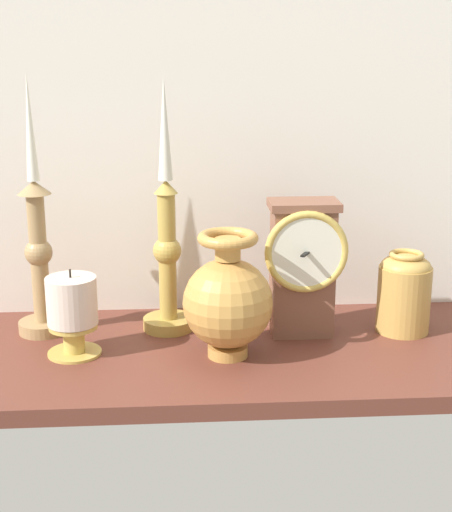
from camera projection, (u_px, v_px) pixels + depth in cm
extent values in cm
cube|color=brown|center=(200.00, 356.00, 111.99)|extent=(100.00, 36.00, 2.40)
cube|color=silver|center=(193.00, 112.00, 120.50)|extent=(120.00, 2.00, 65.00)
cube|color=brown|center=(302.00, 272.00, 114.94)|extent=(9.22, 5.88, 19.56)
cube|color=brown|center=(304.00, 205.00, 112.09)|extent=(10.33, 6.59, 1.20)
torus|color=gold|center=(307.00, 252.00, 110.62)|extent=(12.36, 1.12, 12.36)
cylinder|color=white|center=(307.00, 252.00, 110.52)|extent=(10.33, 0.40, 10.33)
cube|color=black|center=(307.00, 253.00, 110.24)|extent=(2.48, 3.71, 0.30)
cylinder|color=#A18053|center=(44.00, 326.00, 117.79)|extent=(7.55, 7.55, 1.80)
cylinder|color=#A18053|center=(39.00, 259.00, 114.82)|extent=(2.62, 2.62, 19.88)
sphere|color=#A18053|center=(39.00, 252.00, 114.55)|extent=(4.20, 4.20, 4.20)
cone|color=#A18053|center=(34.00, 187.00, 111.82)|extent=(4.98, 4.98, 2.00)
cone|color=white|center=(30.00, 126.00, 109.36)|extent=(1.83, 1.83, 15.94)
cylinder|color=#B19343|center=(169.00, 323.00, 119.04)|extent=(7.97, 7.97, 1.80)
cylinder|color=#B19343|center=(167.00, 257.00, 116.09)|extent=(2.72, 2.72, 19.74)
sphere|color=#B19343|center=(167.00, 251.00, 115.82)|extent=(4.36, 4.36, 4.36)
cone|color=#B19343|center=(166.00, 187.00, 113.11)|extent=(3.62, 3.62, 2.00)
cone|color=silver|center=(164.00, 128.00, 110.73)|extent=(2.17, 2.17, 15.40)
cylinder|color=#C08B43|center=(228.00, 350.00, 108.80)|extent=(5.73, 5.73, 1.60)
sphere|color=#C08B43|center=(228.00, 303.00, 106.84)|extent=(12.74, 12.74, 12.74)
cylinder|color=#C08B43|center=(228.00, 249.00, 104.67)|extent=(3.57, 3.57, 3.05)
torus|color=#C08B43|center=(228.00, 238.00, 104.25)|extent=(8.44, 8.44, 1.52)
cylinder|color=tan|center=(404.00, 299.00, 117.00)|extent=(8.14, 8.14, 10.33)
ellipsoid|color=tan|center=(406.00, 267.00, 115.58)|extent=(7.73, 7.73, 3.87)
torus|color=tan|center=(407.00, 255.00, 115.05)|extent=(5.28, 5.28, 0.81)
cylinder|color=gold|center=(74.00, 340.00, 109.08)|extent=(3.08, 3.08, 4.29)
cylinder|color=gold|center=(75.00, 351.00, 109.56)|extent=(7.70, 7.70, 0.80)
cylinder|color=gold|center=(73.00, 326.00, 108.49)|extent=(6.93, 6.93, 0.60)
cylinder|color=beige|center=(72.00, 301.00, 107.44)|extent=(7.19, 7.19, 6.84)
cylinder|color=black|center=(70.00, 273.00, 106.34)|extent=(0.30, 0.30, 1.20)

